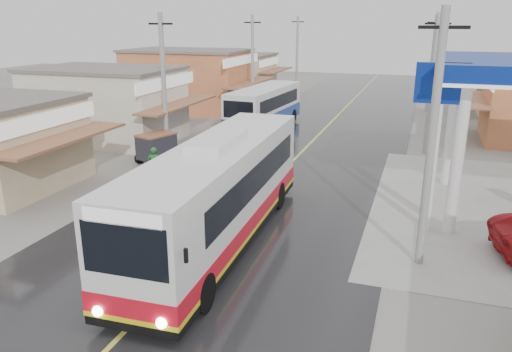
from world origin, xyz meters
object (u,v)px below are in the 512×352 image
object	(u,v)px
coach_bus	(220,193)
second_bus	(264,107)
tricycle_near	(156,146)
cyclist	(157,176)

from	to	relation	value
coach_bus	second_bus	size ratio (longest dim) A/B	1.36
coach_bus	tricycle_near	size ratio (longest dim) A/B	5.01
second_bus	cyclist	xyz separation A→B (m)	(-0.56, -14.62, -0.92)
coach_bus	cyclist	bearing A→B (deg)	137.09
coach_bus	cyclist	world-z (taller)	coach_bus
coach_bus	cyclist	size ratio (longest dim) A/B	5.93
tricycle_near	coach_bus	bearing A→B (deg)	-30.46
tricycle_near	cyclist	bearing A→B (deg)	-41.71
second_bus	cyclist	size ratio (longest dim) A/B	4.37
second_bus	cyclist	world-z (taller)	second_bus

